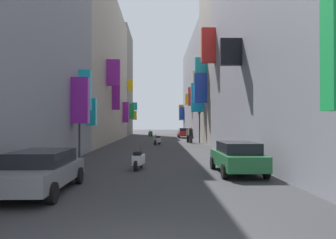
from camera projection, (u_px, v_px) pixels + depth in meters
name	position (u px, v px, depth m)	size (l,w,h in m)	color
ground_plane	(157.00, 144.00, 34.74)	(140.00, 140.00, 0.00)	#2D2D30
building_left_mid_a	(90.00, 68.00, 38.94)	(7.31, 27.64, 17.51)	#9E9384
building_left_mid_b	(114.00, 84.00, 58.68)	(7.20, 11.84, 18.59)	slate
building_right_mid_a	(232.00, 46.00, 34.68)	(7.36, 8.61, 20.78)	gray
building_right_mid_b	(208.00, 90.00, 51.99)	(7.22, 26.08, 14.99)	gray
parked_car_green	(237.00, 157.00, 14.24)	(1.87, 4.17, 1.38)	#236638
parked_car_grey	(40.00, 170.00, 10.43)	(2.00, 4.49, 1.32)	slate
parked_car_red	(185.00, 133.00, 48.09)	(1.92, 4.40, 1.44)	#B21E1E
scooter_green	(151.00, 134.00, 53.20)	(0.73, 1.73, 1.13)	#287F3D
scooter_white	(138.00, 160.00, 15.56)	(0.58, 1.80, 1.13)	silver
scooter_silver	(157.00, 140.00, 33.00)	(0.76, 1.74, 1.13)	#ADADB2
pedestrian_crossing	(191.00, 135.00, 35.39)	(0.50, 0.50, 1.75)	#2C2C2C
pedestrian_near_left	(188.00, 135.00, 36.76)	(0.51, 0.51, 1.67)	black
traffic_light_near_corner	(79.00, 111.00, 19.62)	(0.26, 0.34, 4.34)	#2D2D2D
traffic_light_far_corner	(199.00, 118.00, 35.28)	(0.26, 0.34, 3.97)	#2D2D2D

